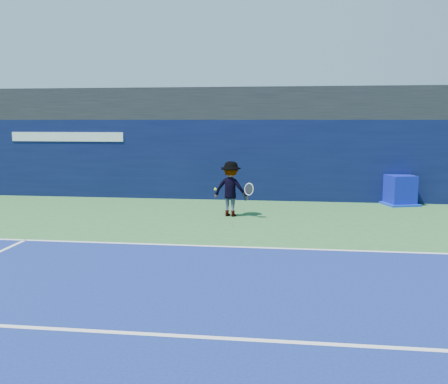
# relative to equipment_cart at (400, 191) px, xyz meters

# --- Properties ---
(ground) EXTENTS (80.00, 80.00, 0.00)m
(ground) POSITION_rel_equipment_cart_xyz_m (-5.47, -9.73, -0.48)
(ground) COLOR #316D33
(ground) RESTS_ON ground
(baseline) EXTENTS (24.00, 0.10, 0.01)m
(baseline) POSITION_rel_equipment_cart_xyz_m (-5.47, -6.73, -0.47)
(baseline) COLOR white
(baseline) RESTS_ON ground
(service_line) EXTENTS (24.00, 0.10, 0.01)m
(service_line) POSITION_rel_equipment_cart_xyz_m (-5.47, -11.73, -0.47)
(service_line) COLOR white
(service_line) RESTS_ON ground
(stadium_band) EXTENTS (36.00, 3.00, 1.20)m
(stadium_band) POSITION_rel_equipment_cart_xyz_m (-5.47, 1.77, 3.12)
(stadium_band) COLOR black
(stadium_band) RESTS_ON back_wall_assembly
(back_wall_assembly) EXTENTS (36.00, 1.03, 3.00)m
(back_wall_assembly) POSITION_rel_equipment_cart_xyz_m (-5.47, 0.77, 1.02)
(back_wall_assembly) COLOR #0A1137
(back_wall_assembly) RESTS_ON ground
(equipment_cart) EXTENTS (1.37, 1.37, 1.06)m
(equipment_cart) POSITION_rel_equipment_cart_xyz_m (0.00, 0.00, 0.00)
(equipment_cart) COLOR #0B139F
(equipment_cart) RESTS_ON ground
(tennis_player) EXTENTS (1.36, 0.87, 1.72)m
(tennis_player) POSITION_rel_equipment_cart_xyz_m (-5.72, -2.86, 0.38)
(tennis_player) COLOR silver
(tennis_player) RESTS_ON ground
(tennis_ball) EXTENTS (0.07, 0.07, 0.07)m
(tennis_ball) POSITION_rel_equipment_cart_xyz_m (-5.94, -4.70, 0.62)
(tennis_ball) COLOR #C1D217
(tennis_ball) RESTS_ON ground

